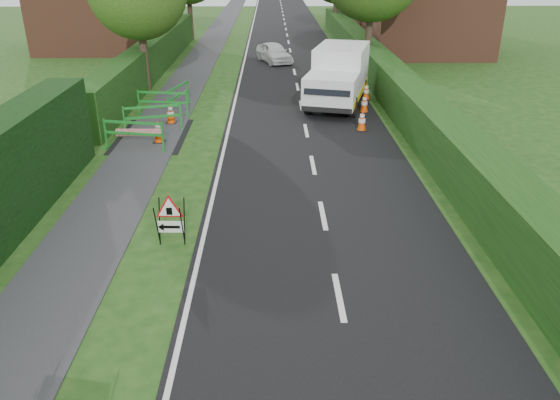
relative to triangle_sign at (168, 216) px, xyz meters
name	(u,v)px	position (x,y,z in m)	size (l,w,h in m)	color
ground	(202,332)	(1.04, -3.10, -0.72)	(120.00, 120.00, 0.00)	#184112
road_surface	(287,37)	(3.54, 31.90, -0.71)	(6.00, 90.00, 0.02)	black
footpath	(215,37)	(-1.96, 31.90, -0.71)	(2.00, 90.00, 0.02)	#2D2D30
hedge_west_far	(155,73)	(-3.96, 18.90, -0.72)	(1.00, 24.00, 1.80)	#14380F
hedge_east	(390,100)	(7.54, 12.90, -0.72)	(1.20, 50.00, 1.50)	#14380F
house_west	(97,3)	(-8.96, 26.90, 2.18)	(7.50, 7.40, 7.88)	brown
house_east_a	(428,5)	(12.04, 24.90, 2.18)	(7.50, 7.40, 7.88)	brown
triangle_sign	(168,216)	(0.00, 0.00, 0.00)	(0.73, 0.73, 1.03)	black
works_van	(339,75)	(5.11, 12.19, 0.53)	(3.28, 5.48, 2.35)	silver
traffic_cone_0	(362,120)	(5.57, 8.41, -0.32)	(0.38, 0.38, 0.79)	black
traffic_cone_1	(364,103)	(6.05, 10.88, -0.32)	(0.38, 0.38, 0.79)	black
traffic_cone_2	(366,91)	(6.45, 12.92, -0.32)	(0.38, 0.38, 0.79)	black
traffic_cone_3	(158,132)	(-1.59, 7.18, -0.32)	(0.38, 0.38, 0.79)	black
traffic_cone_4	(171,113)	(-1.55, 9.47, -0.32)	(0.38, 0.38, 0.79)	black
ped_barrier_0	(133,131)	(-2.24, 6.47, -0.09)	(2.09, 0.75, 1.00)	#167D23
ped_barrier_1	(152,115)	(-2.01, 8.44, -0.09)	(2.08, 0.84, 1.00)	#167D23
ped_barrier_2	(163,100)	(-2.02, 10.55, -0.09)	(2.09, 0.69, 1.00)	#167D23
ped_barrier_3	(178,94)	(-1.55, 11.58, -0.09)	(0.87, 2.08, 1.00)	#167D23
redwhite_plank	(140,145)	(-2.20, 6.91, -0.72)	(1.50, 0.04, 0.25)	red
hatchback_car	(274,52)	(2.45, 21.82, -0.15)	(1.33, 3.31, 1.13)	silver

